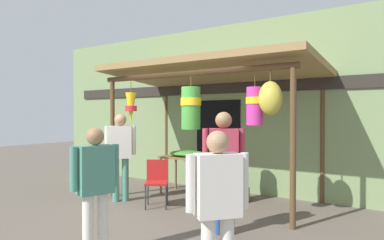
{
  "coord_description": "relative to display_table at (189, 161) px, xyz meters",
  "views": [
    {
      "loc": [
        3.57,
        -4.72,
        1.66
      ],
      "look_at": [
        -0.23,
        1.01,
        1.57
      ],
      "focal_mm": 32.5,
      "sensor_mm": 36.0,
      "label": 1
    }
  ],
  "objects": [
    {
      "name": "ground_plane",
      "position": [
        0.51,
        -1.34,
        -0.69
      ],
      "size": [
        30.0,
        30.0,
        0.0
      ],
      "primitive_type": "plane",
      "color": "#60564C"
    },
    {
      "name": "shop_facade",
      "position": [
        0.51,
        0.89,
        1.13
      ],
      "size": [
        10.58,
        0.29,
        3.65
      ],
      "color": "#7A9360",
      "rests_on": "ground_plane"
    },
    {
      "name": "market_stall_canopy",
      "position": [
        0.73,
        -0.26,
        1.65
      ],
      "size": [
        4.23,
        2.31,
        2.68
      ],
      "color": "brown",
      "rests_on": "ground_plane"
    },
    {
      "name": "display_table",
      "position": [
        0.0,
        0.0,
        0.0
      ],
      "size": [
        1.21,
        0.63,
        0.79
      ],
      "color": "brown",
      "rests_on": "ground_plane"
    },
    {
      "name": "flower_heap_on_table",
      "position": [
        -0.05,
        0.02,
        0.16
      ],
      "size": [
        0.84,
        0.59,
        0.12
      ],
      "color": "green",
      "rests_on": "display_table"
    },
    {
      "name": "folding_chair",
      "position": [
        0.05,
        -1.13,
        -0.19
      ],
      "size": [
        0.56,
        0.56,
        0.84
      ],
      "color": "#AD1E1E",
      "rests_on": "ground_plane"
    },
    {
      "name": "wicker_basket_by_table",
      "position": [
        1.09,
        0.02,
        -0.56
      ],
      "size": [
        0.5,
        0.5,
        0.26
      ],
      "primitive_type": "cylinder",
      "color": "brown",
      "rests_on": "ground_plane"
    },
    {
      "name": "wicker_basket_spare",
      "position": [
        1.11,
        -0.96,
        -0.59
      ],
      "size": [
        0.41,
        0.41,
        0.2
      ],
      "primitive_type": "cylinder",
      "color": "olive",
      "rests_on": "ground_plane"
    },
    {
      "name": "vendor_in_orange",
      "position": [
        0.91,
        -3.31,
        0.2
      ],
      "size": [
        0.34,
        0.57,
        1.52
      ],
      "color": "silver",
      "rests_on": "ground_plane"
    },
    {
      "name": "customer_foreground",
      "position": [
        -0.77,
        -1.24,
        0.31
      ],
      "size": [
        0.42,
        0.48,
        1.69
      ],
      "color": "#4C8E7A",
      "rests_on": "ground_plane"
    },
    {
      "name": "shopper_by_bananas",
      "position": [
        1.77,
        -1.78,
        0.32
      ],
      "size": [
        0.52,
        0.4,
        1.71
      ],
      "color": "#2D5193",
      "rests_on": "ground_plane"
    },
    {
      "name": "passerby_at_right",
      "position": [
        2.55,
        -3.33,
        0.2
      ],
      "size": [
        0.43,
        0.47,
        1.53
      ],
      "color": "silver",
      "rests_on": "ground_plane"
    }
  ]
}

